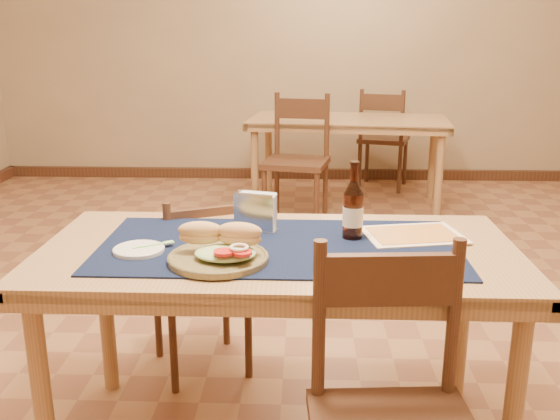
{
  "coord_description": "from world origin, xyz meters",
  "views": [
    {
      "loc": [
        0.08,
        -2.78,
        1.44
      ],
      "look_at": [
        0.0,
        -0.7,
        0.85
      ],
      "focal_mm": 40.0,
      "sensor_mm": 36.0,
      "label": 1
    }
  ],
  "objects_px": {
    "main_table": "(279,270)",
    "back_table": "(348,128)",
    "sandwich_plate": "(220,251)",
    "napkin_holder": "(255,213)",
    "chair_main_far": "(202,281)",
    "beer_bottle": "(353,210)"
  },
  "relations": [
    {
      "from": "chair_main_far",
      "to": "beer_bottle",
      "type": "distance_m",
      "value": 0.83
    },
    {
      "from": "main_table",
      "to": "sandwich_plate",
      "type": "xyz_separation_m",
      "value": [
        -0.18,
        -0.16,
        0.12
      ]
    },
    {
      "from": "napkin_holder",
      "to": "sandwich_plate",
      "type": "bearing_deg",
      "value": -104.63
    },
    {
      "from": "chair_main_far",
      "to": "sandwich_plate",
      "type": "xyz_separation_m",
      "value": [
        0.17,
        -0.63,
        0.36
      ]
    },
    {
      "from": "chair_main_far",
      "to": "sandwich_plate",
      "type": "bearing_deg",
      "value": -74.85
    },
    {
      "from": "main_table",
      "to": "napkin_holder",
      "type": "bearing_deg",
      "value": 119.16
    },
    {
      "from": "main_table",
      "to": "napkin_holder",
      "type": "xyz_separation_m",
      "value": [
        -0.09,
        0.16,
        0.15
      ]
    },
    {
      "from": "back_table",
      "to": "beer_bottle",
      "type": "distance_m",
      "value": 3.21
    },
    {
      "from": "beer_bottle",
      "to": "chair_main_far",
      "type": "bearing_deg",
      "value": 147.41
    },
    {
      "from": "beer_bottle",
      "to": "napkin_holder",
      "type": "xyz_separation_m",
      "value": [
        -0.34,
        0.07,
        -0.03
      ]
    },
    {
      "from": "chair_main_far",
      "to": "sandwich_plate",
      "type": "height_order",
      "value": "sandwich_plate"
    },
    {
      "from": "sandwich_plate",
      "to": "napkin_holder",
      "type": "distance_m",
      "value": 0.34
    },
    {
      "from": "main_table",
      "to": "back_table",
      "type": "bearing_deg",
      "value": 82.23
    },
    {
      "from": "back_table",
      "to": "chair_main_far",
      "type": "bearing_deg",
      "value": -105.79
    },
    {
      "from": "back_table",
      "to": "beer_bottle",
      "type": "bearing_deg",
      "value": -93.51
    },
    {
      "from": "back_table",
      "to": "napkin_holder",
      "type": "bearing_deg",
      "value": -99.8
    },
    {
      "from": "sandwich_plate",
      "to": "beer_bottle",
      "type": "xyz_separation_m",
      "value": [
        0.43,
        0.25,
        0.07
      ]
    },
    {
      "from": "main_table",
      "to": "beer_bottle",
      "type": "height_order",
      "value": "beer_bottle"
    },
    {
      "from": "beer_bottle",
      "to": "back_table",
      "type": "bearing_deg",
      "value": 86.49
    },
    {
      "from": "beer_bottle",
      "to": "napkin_holder",
      "type": "relative_size",
      "value": 1.62
    },
    {
      "from": "sandwich_plate",
      "to": "napkin_holder",
      "type": "height_order",
      "value": "napkin_holder"
    },
    {
      "from": "beer_bottle",
      "to": "sandwich_plate",
      "type": "bearing_deg",
      "value": -149.64
    }
  ]
}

